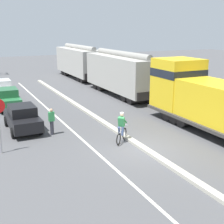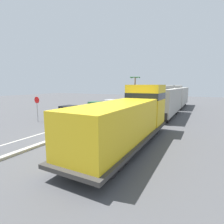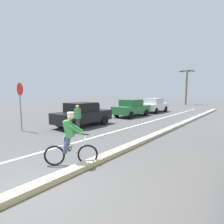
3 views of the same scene
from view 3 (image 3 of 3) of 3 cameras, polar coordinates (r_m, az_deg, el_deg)
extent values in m
plane|color=#4C4C4F|center=(4.94, -23.72, -22.29)|extent=(120.00, 120.00, 0.00)
cube|color=#B2AD9E|center=(9.09, 12.58, -7.98)|extent=(0.36, 36.00, 0.16)
cube|color=silver|center=(10.37, 0.57, -6.44)|extent=(0.14, 36.00, 0.01)
cube|color=black|center=(12.16, -9.40, -1.41)|extent=(1.76, 4.22, 0.70)
cube|color=black|center=(11.99, -9.99, 1.59)|extent=(1.53, 1.92, 0.60)
cube|color=#1E232D|center=(12.68, -6.60, 1.69)|extent=(1.43, 0.14, 0.51)
cylinder|color=black|center=(13.68, -7.60, -1.98)|extent=(0.23, 0.64, 0.64)
cylinder|color=black|center=(12.57, -2.48, -2.68)|extent=(0.23, 0.64, 0.64)
cylinder|color=black|center=(12.04, -16.57, -3.36)|extent=(0.23, 0.64, 0.64)
cylinder|color=black|center=(10.78, -11.63, -4.37)|extent=(0.23, 0.64, 0.64)
cube|color=#286B3D|center=(16.88, 6.47, 0.85)|extent=(1.83, 4.25, 0.70)
cube|color=#225B34|center=(16.71, 6.21, 3.03)|extent=(1.56, 1.94, 0.60)
cube|color=#1E232D|center=(17.54, 8.07, 3.01)|extent=(1.43, 0.16, 0.51)
cylinder|color=black|center=(18.44, 6.69, 0.24)|extent=(0.24, 0.65, 0.64)
cylinder|color=black|center=(17.59, 11.03, -0.15)|extent=(0.24, 0.65, 0.64)
cylinder|color=black|center=(16.37, 1.53, -0.52)|extent=(0.24, 0.65, 0.64)
cylinder|color=black|center=(15.40, 6.18, -1.00)|extent=(0.24, 0.65, 0.64)
cube|color=silver|center=(20.84, 13.69, 1.79)|extent=(1.71, 4.20, 0.70)
cube|color=beige|center=(20.67, 13.56, 3.56)|extent=(1.50, 1.90, 0.60)
cube|color=#1E232D|center=(21.57, 14.71, 3.51)|extent=(1.43, 0.12, 0.51)
cylinder|color=black|center=(22.39, 13.24, 1.22)|extent=(0.22, 0.64, 0.64)
cylinder|color=black|center=(21.74, 17.07, 0.95)|extent=(0.22, 0.64, 0.64)
cylinder|color=black|center=(20.09, 9.98, 0.70)|extent=(0.22, 0.64, 0.64)
cylinder|color=black|center=(19.36, 14.16, 0.38)|extent=(0.22, 0.64, 0.64)
torus|color=black|center=(5.84, -7.93, -13.61)|extent=(0.52, 0.50, 0.66)
torus|color=black|center=(5.99, -18.29, -13.36)|extent=(0.52, 0.50, 0.66)
cylinder|color=silver|center=(5.80, -13.26, -10.75)|extent=(0.60, 0.58, 0.05)
cylinder|color=silver|center=(5.84, -12.22, -12.45)|extent=(0.38, 0.37, 0.36)
cylinder|color=silver|center=(5.79, -15.48, -9.29)|extent=(0.04, 0.04, 0.30)
cylinder|color=silver|center=(5.68, -8.84, -8.39)|extent=(0.36, 0.37, 0.04)
cylinder|color=#38476B|center=(5.90, -14.30, -9.98)|extent=(0.31, 0.31, 0.52)
cylinder|color=#38476B|center=(5.71, -14.63, -10.54)|extent=(0.29, 0.28, 0.52)
cube|color=#338C4C|center=(5.67, -13.91, -5.23)|extent=(0.47, 0.47, 0.57)
sphere|color=beige|center=(5.59, -13.31, -1.31)|extent=(0.22, 0.22, 0.22)
cylinder|color=white|center=(5.58, -13.34, -0.29)|extent=(0.22, 0.22, 0.05)
cylinder|color=#338C4C|center=(5.79, -11.70, -4.91)|extent=(0.39, 0.39, 0.36)
cylinder|color=#338C4C|center=(5.48, -12.10, -5.57)|extent=(0.39, 0.39, 0.36)
cylinder|color=gray|center=(11.75, -27.61, -0.23)|extent=(0.07, 0.07, 2.20)
cylinder|color=red|center=(11.70, -27.89, 6.60)|extent=(0.76, 0.03, 0.76)
cylinder|color=white|center=(11.70, -27.82, 6.60)|extent=(0.48, 0.01, 0.48)
cylinder|color=#846647|center=(35.30, 23.10, 7.22)|extent=(0.36, 0.36, 6.12)
cone|color=#2D7033|center=(35.29, 24.78, 12.20)|extent=(0.40, 1.83, 0.42)
cone|color=#2D7033|center=(36.16, 24.31, 12.08)|extent=(1.77, 1.10, 0.44)
cone|color=#2D7033|center=(36.18, 22.37, 12.16)|extent=(1.25, 1.69, 0.36)
cone|color=#2D7033|center=(35.35, 21.86, 12.32)|extent=(1.09, 1.78, 0.65)
cone|color=#2D7033|center=(34.61, 23.14, 12.40)|extent=(1.84, 0.60, 0.43)
cylinder|color=#33333D|center=(10.06, -11.11, -4.52)|extent=(0.22, 0.22, 0.85)
cube|color=#338C4C|center=(9.95, -11.20, -0.54)|extent=(0.34, 0.22, 0.56)
sphere|color=tan|center=(9.91, -11.25, 1.70)|extent=(0.20, 0.20, 0.20)
camera|label=1|loc=(17.10, -95.47, 12.70)|focal=50.00mm
camera|label=2|loc=(10.84, -174.82, 3.15)|focal=28.00mm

